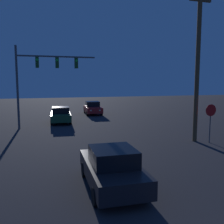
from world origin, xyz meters
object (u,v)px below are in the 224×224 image
Objects in this scene: car_mid at (61,115)px; traffic_signal_mast at (41,72)px; stop_sign at (211,116)px; car_far at (93,108)px; car_near at (112,168)px; utility_pole at (198,63)px.

traffic_signal_mast is (-1.74, -2.11, 3.98)m from car_mid.
stop_sign is at bearing -40.22° from traffic_signal_mast.
car_far is 10.34m from traffic_signal_mast.
car_near is 1.70× the size of stop_sign.
car_mid is at bearing 127.73° from utility_pole.
car_mid is 13.49m from utility_pole.
car_far is 16.62m from stop_sign.
car_far is at bearing 55.44° from car_mid.
traffic_signal_mast is 12.46m from utility_pole.
stop_sign reaches higher than car_near.
utility_pole reaches higher than traffic_signal_mast.
utility_pole is (9.55, -7.99, 0.38)m from traffic_signal_mast.
car_mid is (-0.48, 15.51, 0.00)m from car_near.
car_near is 9.36m from stop_sign.
utility_pole reaches higher than stop_sign.
car_mid is 1.00× the size of car_far.
traffic_signal_mast is 2.75× the size of stop_sign.
car_far is 0.63× the size of traffic_signal_mast.
stop_sign is at bearing 108.81° from car_far.
car_mid and car_far have the same top height.
utility_pole is at bearing 135.58° from stop_sign.
stop_sign is (7.99, 4.77, 1.00)m from car_near.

